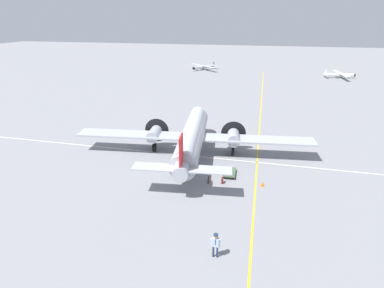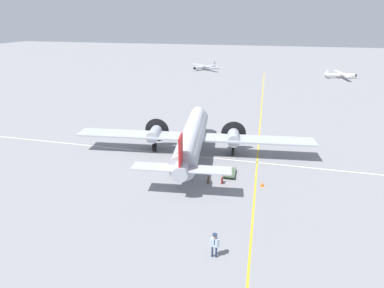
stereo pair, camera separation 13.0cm
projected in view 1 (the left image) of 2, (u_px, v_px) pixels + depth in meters
The scene contains 11 objects.
ground_plane at pixel (192, 157), 33.49m from camera, with size 300.00×300.00×0.00m, color gray.
apron_line_eastwest at pixel (257, 164), 32.00m from camera, with size 120.00×0.16×0.01m.
apron_line_northsouth at pixel (193, 156), 33.79m from camera, with size 0.16×120.00×0.01m.
airliner_main at pixel (192, 135), 32.90m from camera, with size 17.30×26.73×5.62m.
crew_foreground at pixel (216, 243), 19.10m from camera, with size 0.31×0.62×1.83m.
suitcase_near_door at pixel (222, 180), 28.12m from camera, with size 0.39×0.14×0.62m.
suitcase_upright_spare at pixel (209, 180), 28.19m from camera, with size 0.42×0.13×0.65m.
baggage_cart at pixel (230, 172), 29.62m from camera, with size 2.18×1.23×0.56m.
light_aircraft_distant at pixel (203, 67), 89.30m from camera, with size 8.55×9.14×2.12m.
light_aircraft_taxiing at pixel (340, 75), 77.21m from camera, with size 10.64×7.94×2.03m.
traffic_cone at pixel (263, 184), 27.70m from camera, with size 0.34×0.34×0.45m.
Camera 1 is at (29.49, 6.83, 14.40)m, focal length 28.00 mm.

